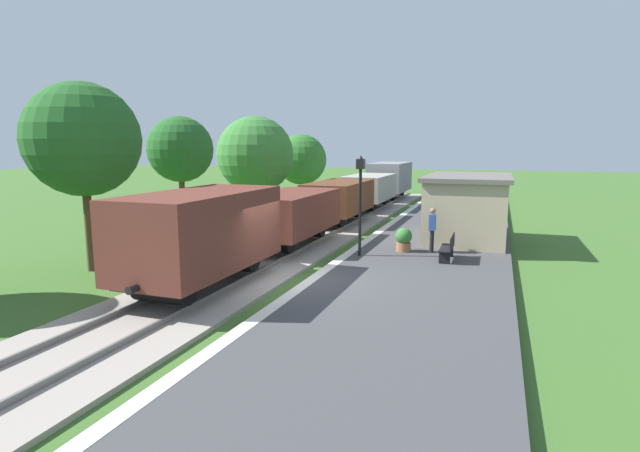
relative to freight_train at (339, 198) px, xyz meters
name	(u,v)px	position (x,y,z in m)	size (l,w,h in m)	color
ground_plane	(298,287)	(2.40, -11.71, -1.53)	(160.00, 160.00, 0.00)	#3D6628
platform_slab	(402,294)	(5.60, -11.71, -1.40)	(6.00, 60.00, 0.25)	#424244
platform_edge_stripe	(310,280)	(2.80, -11.71, -1.27)	(0.36, 60.00, 0.01)	silver
track_ballast	(229,278)	(0.00, -11.71, -1.47)	(3.80, 60.00, 0.12)	#9E9389
rail_near	(249,276)	(0.72, -11.71, -1.34)	(0.07, 60.00, 0.14)	slate
rail_far	(209,273)	(-0.72, -11.71, -1.34)	(0.07, 60.00, 0.14)	slate
freight_train	(339,198)	(0.00, 0.00, 0.00)	(2.50, 32.60, 2.72)	brown
station_hut	(467,207)	(6.80, -2.96, 0.13)	(3.50, 5.80, 2.78)	tan
bench_near_hut	(449,247)	(6.47, -7.52, -0.80)	(0.42, 1.50, 0.91)	black
person_waiting	(432,228)	(5.73, -6.34, -0.34)	(0.25, 0.39, 1.71)	black
potted_planter	(404,239)	(4.69, -6.53, -0.80)	(0.64, 0.64, 0.92)	#9E6642
lamp_post_near	(360,187)	(3.29, -7.84, 1.28)	(0.28, 0.28, 3.70)	black
tree_trackside_mid	(83,140)	(-5.11, -12.21, 2.95)	(3.79, 3.79, 6.38)	#4C3823
tree_trackside_far	(180,150)	(-6.64, -4.65, 2.57)	(3.18, 3.18, 5.70)	#4C3823
tree_field_left	(255,155)	(-5.64, 1.34, 2.22)	(4.55, 4.55, 6.03)	#4C3823
tree_field_distant	(301,160)	(-5.54, 8.43, 1.76)	(3.64, 3.64, 5.11)	#4C3823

